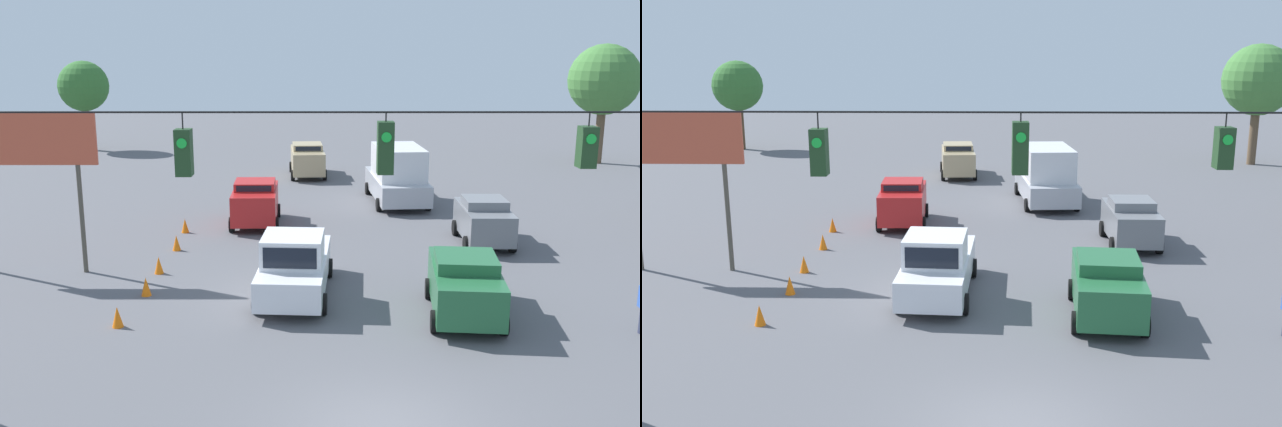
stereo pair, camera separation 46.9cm
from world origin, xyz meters
TOP-DOWN VIEW (x-y plane):
  - overhead_signal_span at (0.05, -0.71)m, footprint 18.40×0.38m
  - sedan_green_crossing_near at (-2.96, -6.44)m, footprint 2.40×4.37m
  - pickup_truck_white_withflow_mid at (2.08, -8.18)m, footprint 2.47×5.49m
  - box_truck_silver_oncoming_deep at (-2.61, -21.66)m, footprint 2.91×6.18m
  - sedan_grey_oncoming_far at (-5.25, -14.18)m, footprint 2.00×3.87m
  - sedan_tan_withflow_deep at (2.00, -29.02)m, footprint 2.32×4.58m
  - sedan_red_withflow_far at (4.11, -17.26)m, footprint 2.18×3.97m
  - traffic_cone_nearest at (7.02, -5.57)m, footprint 0.32×0.32m
  - traffic_cone_second at (6.82, -8.14)m, footprint 0.32×0.32m
  - traffic_cone_third at (6.90, -10.36)m, footprint 0.32×0.32m
  - traffic_cone_fourth at (6.83, -13.20)m, footprint 0.32×0.32m
  - traffic_cone_fifth at (6.98, -15.86)m, footprint 0.32×0.32m
  - roadside_billboard at (11.12, -10.55)m, footprint 4.63×0.16m
  - tree_horizon_left at (18.62, -39.75)m, footprint 3.68×3.68m
  - tree_horizon_right at (-17.25, -33.64)m, footprint 4.58×4.58m

SIDE VIEW (x-z plane):
  - traffic_cone_nearest at x=7.02m, z-range 0.00..0.60m
  - traffic_cone_second at x=6.82m, z-range 0.00..0.60m
  - traffic_cone_third at x=6.90m, z-range 0.00..0.60m
  - traffic_cone_fourth at x=6.83m, z-range 0.00..0.60m
  - traffic_cone_fifth at x=6.98m, z-range 0.00..0.60m
  - sedan_green_crossing_near at x=-2.96m, z-range 0.04..1.89m
  - sedan_grey_oncoming_far at x=-5.25m, z-range 0.04..1.89m
  - pickup_truck_white_withflow_mid at x=2.08m, z-range -0.08..2.04m
  - sedan_red_withflow_far at x=4.11m, z-range 0.04..2.01m
  - sedan_tan_withflow_deep at x=2.00m, z-range 0.04..2.01m
  - box_truck_silver_oncoming_deep at x=-2.61m, z-range -0.02..2.84m
  - roadside_billboard at x=11.12m, z-range 1.44..7.02m
  - overhead_signal_span at x=0.05m, z-range 0.84..8.11m
  - tree_horizon_left at x=18.62m, z-range 1.38..7.94m
  - tree_horizon_right at x=-17.25m, z-range 1.56..9.35m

